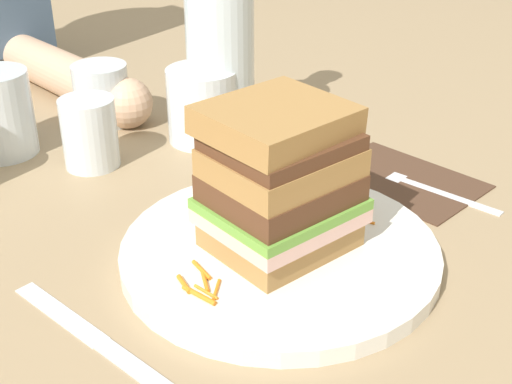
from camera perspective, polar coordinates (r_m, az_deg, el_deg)
The scene contains 21 objects.
ground_plane at distance 0.62m, azimuth -0.19°, elevation -5.50°, with size 3.00×3.00×0.00m, color #9E8460.
main_plate at distance 0.61m, azimuth 1.95°, elevation -4.89°, with size 0.28×0.28×0.02m, color white.
sandwich at distance 0.58m, azimuth 1.98°, elevation 0.94°, with size 0.12×0.11×0.13m.
carrot_shred_0 at distance 0.55m, azimuth -4.67°, elevation -8.38°, with size 0.00×0.00×0.03m, color orange.
carrot_shred_1 at distance 0.55m, azimuth -3.24°, elevation -7.93°, with size 0.00×0.00×0.03m, color orange.
carrot_shred_2 at distance 0.55m, azimuth -4.09°, elevation -8.13°, with size 0.00×0.00×0.03m, color orange.
carrot_shred_3 at distance 0.57m, azimuth -4.45°, elevation -6.36°, with size 0.00×0.00×0.03m, color orange.
carrot_shred_4 at distance 0.56m, azimuth -4.16°, elevation -7.31°, with size 0.00×0.00×0.03m, color orange.
carrot_shred_5 at distance 0.56m, azimuth -5.89°, elevation -7.47°, with size 0.00×0.00×0.02m, color orange.
carrot_shred_6 at distance 0.65m, azimuth 8.82°, elevation -2.31°, with size 0.00×0.00×0.02m, color orange.
carrot_shred_7 at distance 0.66m, azimuth 8.57°, elevation -1.58°, with size 0.00×0.00×0.03m, color orange.
carrot_shred_8 at distance 0.66m, azimuth 6.38°, elevation -1.41°, with size 0.00×0.00×0.03m, color orange.
carrot_shred_9 at distance 0.68m, azimuth 7.05°, elevation -0.47°, with size 0.00×0.00×0.03m, color orange.
carrot_shred_10 at distance 0.66m, azimuth 9.09°, elevation -1.80°, with size 0.00×0.00×0.03m, color orange.
napkin_dark at distance 0.76m, azimuth 11.88°, elevation 1.00°, with size 0.11×0.16×0.00m, color #4C3323.
fork at distance 0.75m, azimuth 13.37°, elevation 0.69°, with size 0.03×0.17×0.00m.
knife at distance 0.54m, azimuth -12.39°, elevation -11.95°, with size 0.03×0.20×0.00m.
juice_glass at distance 0.83m, azimuth -4.34°, elevation 6.89°, with size 0.08×0.08×0.09m.
water_bottle at distance 0.82m, azimuth -2.96°, elevation 12.23°, with size 0.08×0.08×0.26m.
empty_tumbler_1 at distance 0.78m, azimuth -13.29°, elevation 4.75°, with size 0.06×0.06×0.08m, color silver.
empty_tumbler_2 at distance 0.90m, azimuth -12.48°, elevation 7.79°, with size 0.07×0.07×0.07m, color silver.
Camera 1 is at (-0.35, -0.37, 0.34)m, focal length 49.09 mm.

